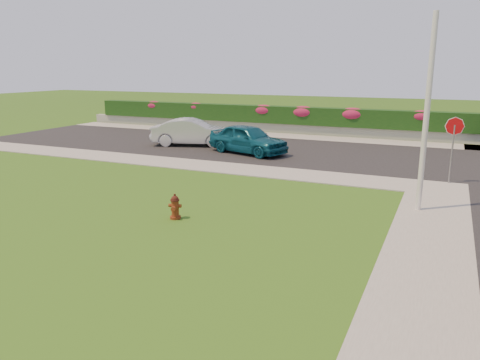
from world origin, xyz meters
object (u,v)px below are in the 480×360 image
at_px(utility_pole, 427,116).
at_px(sedan_teal, 248,139).
at_px(fire_hydrant, 175,207).
at_px(stop_sign, 454,135).
at_px(sedan_silver, 192,132).

bearing_deg(utility_pole, sedan_teal, 141.90).
bearing_deg(utility_pole, fire_hydrant, -149.86).
bearing_deg(sedan_teal, stop_sign, -87.78).
xyz_separation_m(sedan_teal, utility_pole, (8.34, -6.54, 2.09)).
relative_size(fire_hydrant, stop_sign, 0.29).
bearing_deg(stop_sign, sedan_silver, 175.07).
relative_size(sedan_silver, stop_sign, 1.77).
height_order(fire_hydrant, utility_pole, utility_pole).
bearing_deg(sedan_teal, utility_pole, -110.28).
xyz_separation_m(fire_hydrant, sedan_teal, (-2.12, 10.15, 0.41)).
distance_m(sedan_teal, stop_sign, 9.55).
relative_size(sedan_teal, utility_pole, 0.74).
xyz_separation_m(sedan_silver, stop_sign, (12.83, -3.53, 1.06)).
relative_size(utility_pole, stop_sign, 2.31).
height_order(sedan_teal, utility_pole, utility_pole).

